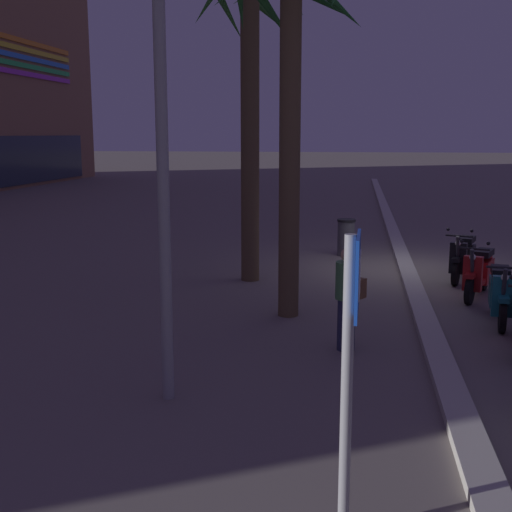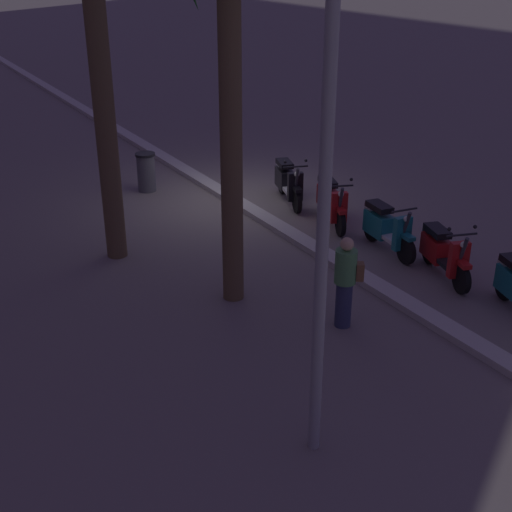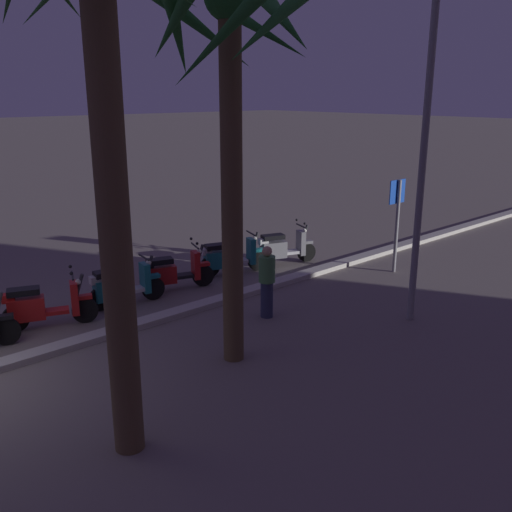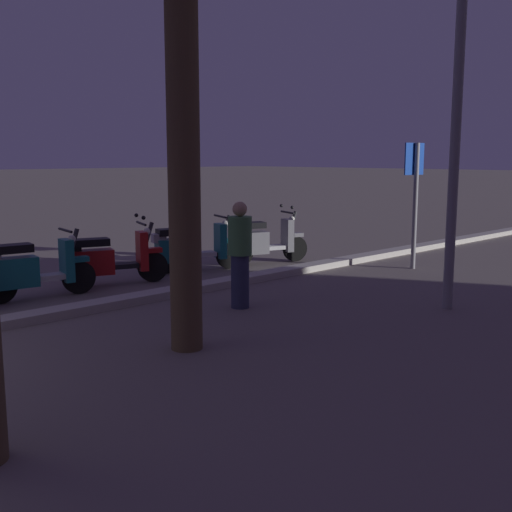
{
  "view_description": "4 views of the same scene",
  "coord_description": "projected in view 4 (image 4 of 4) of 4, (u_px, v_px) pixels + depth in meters",
  "views": [
    {
      "loc": [
        -15.31,
        1.13,
        3.12
      ],
      "look_at": [
        -4.23,
        2.81,
        1.03
      ],
      "focal_mm": 46.12,
      "sensor_mm": 36.0,
      "label": 1
    },
    {
      "loc": [
        -13.36,
        7.24,
        5.56
      ],
      "look_at": [
        -5.17,
        2.32,
        1.15
      ],
      "focal_mm": 47.8,
      "sensor_mm": 36.0,
      "label": 2
    },
    {
      "loc": [
        1.44,
        9.27,
        4.51
      ],
      "look_at": [
        -5.74,
        1.17,
        1.36
      ],
      "focal_mm": 39.65,
      "sensor_mm": 36.0,
      "label": 3
    },
    {
      "loc": [
        -0.17,
        7.7,
        2.14
      ],
      "look_at": [
        -5.06,
        2.54,
        1.01
      ],
      "focal_mm": 43.77,
      "sensor_mm": 36.0,
      "label": 4
    }
  ],
  "objects": [
    {
      "name": "scooter_grey_far_back",
      "position": [
        262.0,
        241.0,
        12.56
      ],
      "size": [
        1.68,
        0.8,
        1.17
      ],
      "color": "black",
      "rests_on": "ground"
    },
    {
      "name": "street_lamp",
      "position": [
        461.0,
        16.0,
        8.27
      ],
      "size": [
        0.36,
        0.36,
        6.51
      ],
      "color": "#939399",
      "rests_on": "ground"
    },
    {
      "name": "scooter_teal_lead_nearest",
      "position": [
        189.0,
        248.0,
        11.67
      ],
      "size": [
        1.78,
        0.81,
        1.04
      ],
      "color": "black",
      "rests_on": "ground"
    },
    {
      "name": "pedestrian_window_shopping",
      "position": [
        240.0,
        252.0,
        8.83
      ],
      "size": [
        0.39,
        0.45,
        1.52
      ],
      "color": "#2D3351",
      "rests_on": "ground"
    },
    {
      "name": "crossing_sign",
      "position": [
        415.0,
        191.0,
        11.86
      ],
      "size": [
        0.6,
        0.13,
        2.4
      ],
      "color": "#939399",
      "rests_on": "ground"
    },
    {
      "name": "scooter_teal_gap_after_mid",
      "position": [
        31.0,
        270.0,
        9.37
      ],
      "size": [
        1.72,
        0.6,
        1.04
      ],
      "color": "black",
      "rests_on": "ground"
    },
    {
      "name": "scooter_red_mid_centre",
      "position": [
        109.0,
        259.0,
        10.43
      ],
      "size": [
        1.7,
        0.8,
        1.17
      ],
      "color": "black",
      "rests_on": "ground"
    }
  ]
}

